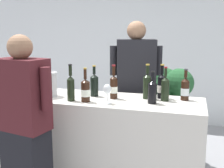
{
  "coord_description": "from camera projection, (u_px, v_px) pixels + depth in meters",
  "views": [
    {
      "loc": [
        0.94,
        -2.52,
        1.66
      ],
      "look_at": [
        0.2,
        0.0,
        1.16
      ],
      "focal_mm": 44.37,
      "sensor_mm": 36.0,
      "label": 1
    }
  ],
  "objects": [
    {
      "name": "wine_bottle_3",
      "position": [
        185.0,
        89.0,
        2.64
      ],
      "size": [
        0.08,
        0.08,
        0.3
      ],
      "color": "black",
      "rests_on": "counter"
    },
    {
      "name": "wine_glass",
      "position": [
        107.0,
        90.0,
        2.51
      ],
      "size": [
        0.08,
        0.08,
        0.18
      ],
      "color": "silver",
      "rests_on": "counter"
    },
    {
      "name": "person_server",
      "position": [
        135.0,
        100.0,
        3.26
      ],
      "size": [
        0.58,
        0.35,
        1.78
      ],
      "color": "black",
      "rests_on": "ground_plane"
    },
    {
      "name": "potted_shrub",
      "position": [
        170.0,
        103.0,
        3.54
      ],
      "size": [
        0.55,
        0.6,
        1.22
      ],
      "color": "brown",
      "rests_on": "ground_plane"
    },
    {
      "name": "wine_bottle_10",
      "position": [
        23.0,
        86.0,
        2.76
      ],
      "size": [
        0.08,
        0.08,
        0.32
      ],
      "color": "black",
      "rests_on": "counter"
    },
    {
      "name": "wine_bottle_5",
      "position": [
        94.0,
        84.0,
        2.81
      ],
      "size": [
        0.08,
        0.08,
        0.32
      ],
      "color": "black",
      "rests_on": "counter"
    },
    {
      "name": "counter",
      "position": [
        94.0,
        146.0,
        2.85
      ],
      "size": [
        2.15,
        0.64,
        1.01
      ],
      "primitive_type": "cube",
      "color": "beige",
      "rests_on": "ground_plane"
    },
    {
      "name": "wine_bottle_4",
      "position": [
        71.0,
        87.0,
        2.61
      ],
      "size": [
        0.07,
        0.07,
        0.35
      ],
      "color": "black",
      "rests_on": "counter"
    },
    {
      "name": "wine_bottle_6",
      "position": [
        114.0,
        87.0,
        2.7
      ],
      "size": [
        0.08,
        0.08,
        0.33
      ],
      "color": "black",
      "rests_on": "counter"
    },
    {
      "name": "person_guest",
      "position": [
        25.0,
        137.0,
        2.28
      ],
      "size": [
        0.55,
        0.31,
        1.64
      ],
      "color": "black",
      "rests_on": "ground_plane"
    },
    {
      "name": "wall_back",
      "position": [
        142.0,
        46.0,
        5.13
      ],
      "size": [
        8.0,
        0.1,
        2.8
      ],
      "primitive_type": "cube",
      "color": "silver",
      "rests_on": "ground_plane"
    },
    {
      "name": "wine_bottle_9",
      "position": [
        147.0,
        85.0,
        2.7
      ],
      "size": [
        0.08,
        0.08,
        0.34
      ],
      "color": "black",
      "rests_on": "counter"
    },
    {
      "name": "wine_bottle_7",
      "position": [
        162.0,
        86.0,
        2.72
      ],
      "size": [
        0.09,
        0.09,
        0.34
      ],
      "color": "black",
      "rests_on": "counter"
    },
    {
      "name": "wine_bottle_8",
      "position": [
        30.0,
        81.0,
        2.97
      ],
      "size": [
        0.08,
        0.08,
        0.35
      ],
      "color": "black",
      "rests_on": "counter"
    },
    {
      "name": "wine_bottle_0",
      "position": [
        152.0,
        91.0,
        2.52
      ],
      "size": [
        0.08,
        0.08,
        0.3
      ],
      "color": "black",
      "rests_on": "counter"
    },
    {
      "name": "wine_bottle_11",
      "position": [
        85.0,
        90.0,
        2.58
      ],
      "size": [
        0.08,
        0.08,
        0.32
      ],
      "color": "black",
      "rests_on": "counter"
    },
    {
      "name": "wine_bottle_1",
      "position": [
        21.0,
        80.0,
        3.08
      ],
      "size": [
        0.09,
        0.09,
        0.32
      ],
      "color": "black",
      "rests_on": "counter"
    },
    {
      "name": "wine_bottle_2",
      "position": [
        165.0,
        88.0,
        2.61
      ],
      "size": [
        0.08,
        0.08,
        0.33
      ],
      "color": "black",
      "rests_on": "counter"
    },
    {
      "name": "ice_bucket",
      "position": [
        48.0,
        84.0,
        2.8
      ],
      "size": [
        0.2,
        0.2,
        0.25
      ],
      "color": "silver",
      "rests_on": "counter"
    }
  ]
}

